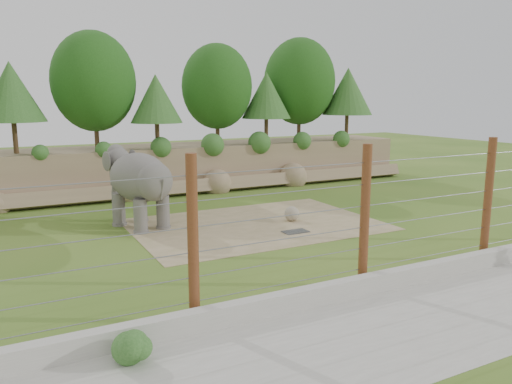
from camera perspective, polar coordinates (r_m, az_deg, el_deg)
name	(u,v)px	position (r m, az deg, el deg)	size (l,w,h in m)	color
ground	(281,245)	(18.11, 2.93, -6.02)	(90.00, 90.00, 0.00)	#3F661E
back_embankment	(180,120)	(29.21, -8.74, 8.12)	(30.00, 5.52, 8.77)	#8B7357
dirt_patch	(256,224)	(20.87, -0.05, -3.72)	(10.00, 7.00, 0.02)	#8E8052
drain_grate	(295,232)	(19.74, 4.54, -4.53)	(1.00, 0.60, 0.03)	#262628
elephant	(140,189)	(20.71, -13.15, 0.37)	(1.69, 3.94, 3.19)	#635D59
stone_ball	(292,214)	(21.42, 4.10, -2.48)	(0.63, 0.63, 0.63)	gray
retaining_wall	(374,283)	(14.17, 13.35, -10.06)	(26.00, 0.35, 0.50)	#ACA99F
walkway	(430,320)	(12.94, 19.22, -13.61)	(26.00, 4.00, 0.01)	#ACA99F
barrier_fence	(365,217)	(14.03, 12.33, -2.75)	(20.26, 0.26, 4.00)	#522012
walkway_shrub	(130,349)	(10.54, -14.15, -17.01)	(0.69, 0.69, 0.69)	#2A5B21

